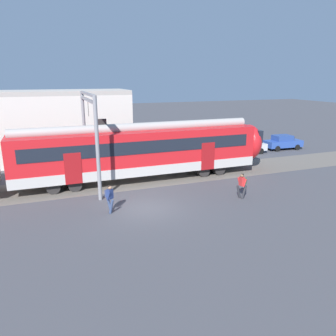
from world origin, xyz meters
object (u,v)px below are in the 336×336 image
object	(u,v)px
commuter_train	(14,161)
parked_car_silver	(246,146)
pedestrian_navy	(110,196)
pedestrian_red	(242,184)
parked_car_blue	(283,142)

from	to	relation	value
commuter_train	parked_car_silver	bearing A→B (deg)	12.84
pedestrian_navy	parked_car_silver	xyz separation A→B (m)	(16.00, 10.34, -0.21)
pedestrian_red	parked_car_silver	size ratio (longest dim) A/B	0.41
commuter_train	parked_car_blue	size ratio (longest dim) A/B	9.32
pedestrian_navy	pedestrian_red	bearing A→B (deg)	-4.50
pedestrian_navy	parked_car_blue	size ratio (longest dim) A/B	0.41
pedestrian_navy	parked_car_blue	distance (m)	23.36
parked_car_silver	pedestrian_navy	bearing A→B (deg)	-147.15
pedestrian_navy	parked_car_blue	world-z (taller)	pedestrian_navy
pedestrian_navy	parked_car_silver	distance (m)	19.05
pedestrian_navy	pedestrian_red	size ratio (longest dim) A/B	1.00
pedestrian_navy	pedestrian_red	world-z (taller)	same
pedestrian_red	parked_car_blue	size ratio (longest dim) A/B	0.41
parked_car_blue	parked_car_silver	bearing A→B (deg)	-177.18
pedestrian_red	parked_car_silver	distance (m)	13.39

